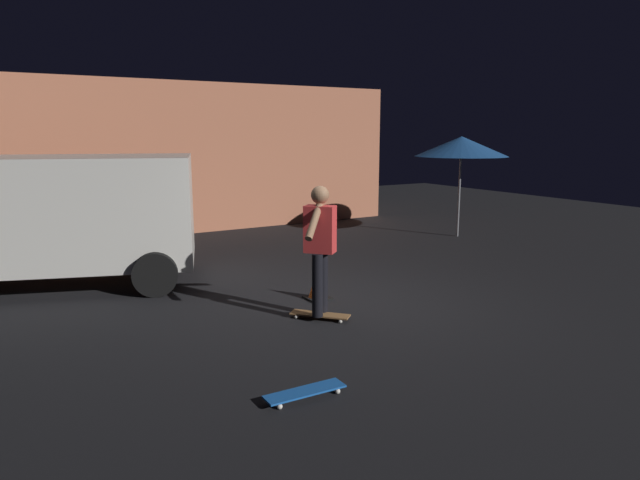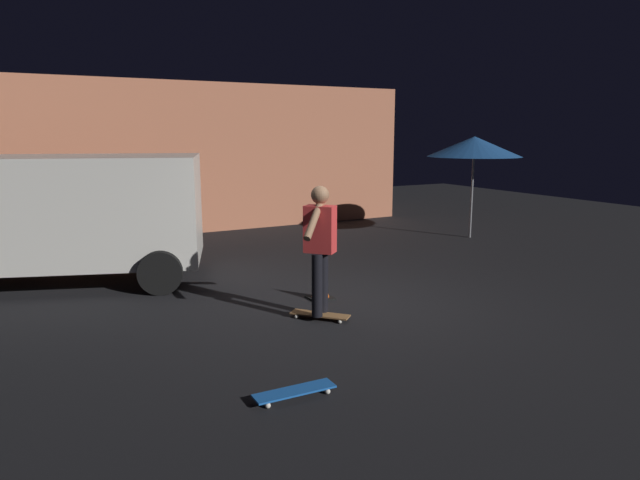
# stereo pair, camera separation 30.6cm
# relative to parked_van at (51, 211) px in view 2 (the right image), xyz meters

# --- Properties ---
(ground_plane) EXTENTS (28.00, 28.00, 0.00)m
(ground_plane) POSITION_rel_parked_van_xyz_m (3.43, -3.26, -1.16)
(ground_plane) COLOR black
(low_building) EXTENTS (11.18, 3.24, 3.56)m
(low_building) POSITION_rel_parked_van_xyz_m (3.49, 4.93, 0.62)
(low_building) COLOR #B76B4C
(low_building) RESTS_ON ground_plane
(parked_van) EXTENTS (4.97, 3.47, 2.03)m
(parked_van) POSITION_rel_parked_van_xyz_m (0.00, 0.00, 0.00)
(parked_van) COLOR silver
(parked_van) RESTS_ON ground_plane
(patio_umbrella) EXTENTS (2.10, 2.10, 2.30)m
(patio_umbrella) POSITION_rel_parked_van_xyz_m (8.69, -0.27, 0.91)
(patio_umbrella) COLOR slate
(patio_umbrella) RESTS_ON ground_plane
(skateboard_ridden) EXTENTS (0.67, 0.72, 0.07)m
(skateboard_ridden) POSITION_rel_parked_van_xyz_m (2.86, -3.70, -1.11)
(skateboard_ridden) COLOR olive
(skateboard_ridden) RESTS_ON ground_plane
(skateboard_spare) EXTENTS (0.78, 0.24, 0.07)m
(skateboard_spare) POSITION_rel_parked_van_xyz_m (1.59, -5.53, -1.11)
(skateboard_spare) COLOR #1959B2
(skateboard_spare) RESTS_ON ground_plane
(skater) EXTENTS (0.80, 0.72, 1.67)m
(skater) POSITION_rel_parked_van_xyz_m (2.86, -3.70, -0.12)
(skater) COLOR black
(skater) RESTS_ON skateboard_ridden
(traffic_cone) EXTENTS (0.34, 0.34, 0.46)m
(traffic_cone) POSITION_rel_parked_van_xyz_m (3.30, -2.90, -0.95)
(traffic_cone) COLOR black
(traffic_cone) RESTS_ON ground_plane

